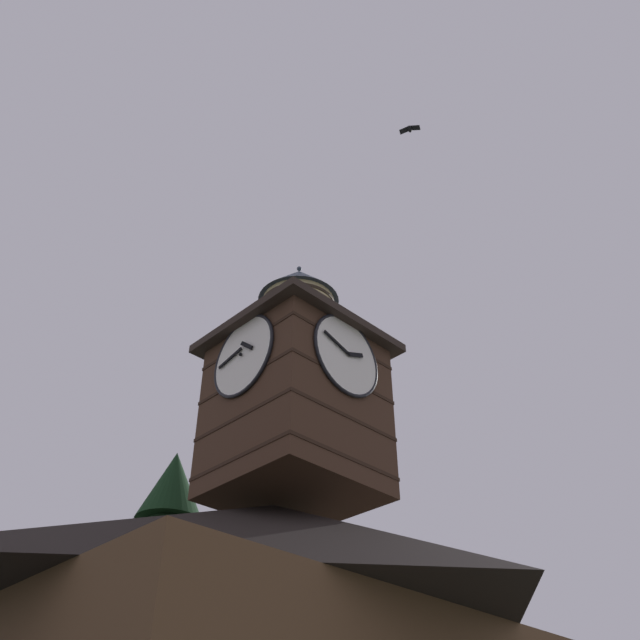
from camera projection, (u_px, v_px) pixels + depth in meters
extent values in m
pyramid|color=black|center=(271.00, 567.00, 17.51)|extent=(13.18, 10.50, 3.26)
cube|color=#422B1E|center=(296.00, 421.00, 19.58)|extent=(3.95, 3.95, 4.66)
cube|color=black|center=(294.00, 480.00, 18.53)|extent=(3.99, 3.99, 0.10)
cube|color=black|center=(295.00, 440.00, 19.22)|extent=(3.99, 3.99, 0.10)
cube|color=black|center=(296.00, 404.00, 19.91)|extent=(3.99, 3.99, 0.10)
cube|color=black|center=(297.00, 369.00, 20.60)|extent=(3.99, 3.99, 0.10)
cylinder|color=white|center=(346.00, 356.00, 19.18)|extent=(2.42, 0.10, 2.42)
torus|color=black|center=(347.00, 355.00, 19.16)|extent=(2.52, 0.10, 2.52)
cube|color=black|center=(356.00, 355.00, 19.34)|extent=(0.61, 0.04, 0.33)
cube|color=black|center=(337.00, 343.00, 18.95)|extent=(0.97, 0.04, 0.39)
sphere|color=black|center=(349.00, 354.00, 19.12)|extent=(0.10, 0.10, 0.10)
cylinder|color=white|center=(244.00, 356.00, 19.19)|extent=(0.10, 2.42, 2.42)
torus|color=black|center=(243.00, 356.00, 19.18)|extent=(0.10, 2.52, 2.52)
cube|color=black|center=(247.00, 345.00, 19.12)|extent=(0.04, 0.55, 0.47)
cube|color=black|center=(230.00, 358.00, 19.48)|extent=(0.04, 0.99, 0.29)
sphere|color=black|center=(241.00, 354.00, 19.13)|extent=(0.10, 0.10, 0.10)
cube|color=#2D231E|center=(297.00, 349.00, 21.03)|extent=(4.65, 4.65, 0.25)
cylinder|color=tan|center=(298.00, 323.00, 21.60)|extent=(2.28, 2.28, 1.68)
cylinder|color=#2D2319|center=(298.00, 340.00, 21.23)|extent=(2.34, 2.34, 0.10)
cylinder|color=#2D2319|center=(298.00, 328.00, 21.48)|extent=(2.34, 2.34, 0.10)
cylinder|color=#2D2319|center=(298.00, 318.00, 21.73)|extent=(2.34, 2.34, 0.10)
cylinder|color=#2D2319|center=(298.00, 307.00, 21.98)|extent=(2.34, 2.34, 0.10)
cone|color=#2D3847|center=(299.00, 286.00, 22.48)|extent=(2.58, 2.58, 1.28)
sphere|color=#384251|center=(299.00, 269.00, 22.92)|extent=(0.16, 0.16, 0.16)
cone|color=#163319|center=(154.00, 632.00, 20.14)|extent=(5.15, 5.15, 2.29)
cone|color=black|center=(161.00, 575.00, 21.10)|extent=(4.16, 4.16, 2.57)
cone|color=black|center=(168.00, 526.00, 21.99)|extent=(3.16, 3.16, 2.61)
cone|color=black|center=(173.00, 486.00, 22.79)|extent=(2.16, 2.16, 2.36)
ellipsoid|color=black|center=(410.00, 129.00, 24.64)|extent=(0.33, 0.28, 0.16)
cube|color=black|center=(405.00, 130.00, 24.68)|extent=(0.35, 0.42, 0.13)
cube|color=black|center=(415.00, 128.00, 24.59)|extent=(0.35, 0.42, 0.13)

